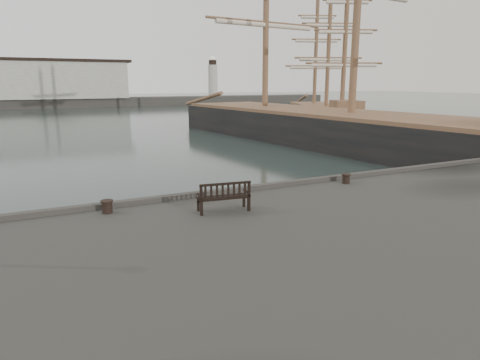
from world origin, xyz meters
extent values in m
plane|color=black|center=(0.00, 0.00, 0.00)|extent=(400.00, 400.00, 0.00)
cube|color=#383530|center=(0.00, 92.00, 1.00)|extent=(140.00, 8.00, 2.00)
cube|color=#BBB7AD|center=(-8.00, 92.00, 6.00)|extent=(46.00, 9.00, 8.00)
cube|color=black|center=(-8.00, 92.00, 10.30)|extent=(48.00, 9.50, 0.60)
cylinder|color=#BBB7AD|center=(38.00, 92.00, 6.00)|extent=(2.40, 2.40, 8.00)
sphere|color=silver|center=(38.00, 92.00, 11.40)|extent=(1.61, 1.61, 1.61)
cube|color=black|center=(-1.07, -2.21, 2.02)|extent=(1.75, 0.81, 0.04)
cube|color=black|center=(-1.10, -2.46, 2.28)|extent=(1.68, 0.29, 0.51)
cube|color=black|center=(-1.07, -2.21, 1.79)|extent=(1.64, 0.71, 0.46)
cylinder|color=black|center=(-4.51, -0.76, 1.77)|extent=(0.53, 0.53, 0.42)
cylinder|color=black|center=(5.10, -0.89, 1.76)|extent=(0.49, 0.49, 0.40)
cube|color=black|center=(19.01, 15.20, 0.46)|extent=(14.46, 46.66, 4.59)
cube|color=brown|center=(19.01, 15.20, 2.90)|extent=(13.90, 45.69, 0.30)
cube|color=black|center=(29.58, 32.59, 0.37)|extent=(15.34, 26.15, 3.72)
cube|color=brown|center=(29.58, 32.59, 2.38)|extent=(14.88, 25.56, 0.30)
cylinder|color=brown|center=(26.72, 25.88, 10.14)|extent=(0.52, 0.52, 15.81)
cylinder|color=brown|center=(29.58, 32.59, 11.53)|extent=(0.52, 0.52, 18.60)
cylinder|color=brown|center=(32.44, 39.30, 10.42)|extent=(0.52, 0.52, 16.37)
camera|label=1|loc=(-6.50, -14.46, 5.68)|focal=32.00mm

